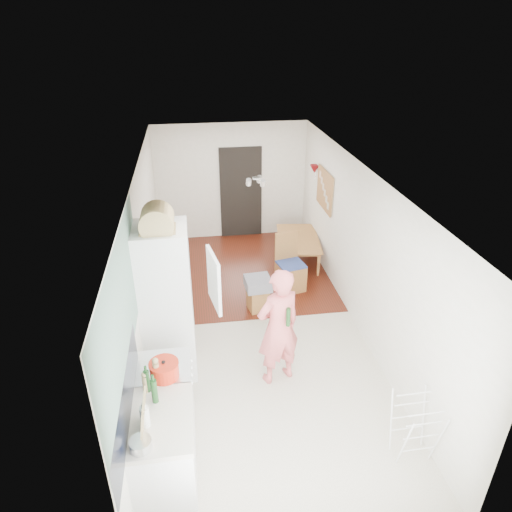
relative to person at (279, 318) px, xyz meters
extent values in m
cube|color=beige|center=(-0.13, 1.17, -0.99)|extent=(3.20, 7.00, 0.01)
cube|color=#53180E|center=(-0.13, 3.02, -0.98)|extent=(3.20, 3.30, 0.01)
cube|color=gray|center=(-1.72, -0.83, 0.86)|extent=(0.02, 3.00, 1.30)
cube|color=black|center=(-1.71, -1.38, 0.16)|extent=(0.02, 1.90, 0.50)
cube|color=black|center=(0.07, 4.65, 0.01)|extent=(0.90, 0.04, 2.00)
cube|color=white|center=(-1.43, -1.38, -0.56)|extent=(0.60, 0.90, 0.86)
cube|color=beige|center=(-1.43, -1.38, -0.10)|extent=(0.62, 0.92, 0.06)
cube|color=white|center=(-1.43, -0.63, -0.55)|extent=(0.60, 0.60, 0.88)
cube|color=silver|center=(-1.43, -0.63, -0.09)|extent=(0.60, 0.60, 0.04)
cube|color=white|center=(-1.40, 0.39, 0.09)|extent=(0.66, 0.66, 2.15)
cube|color=white|center=(-0.79, 0.09, 0.56)|extent=(0.14, 0.56, 0.70)
cube|color=white|center=(-1.09, 0.39, 0.56)|extent=(0.02, 0.52, 0.66)
cube|color=tan|center=(1.45, 3.07, 0.56)|extent=(0.03, 0.90, 0.70)
cube|color=#A57238|center=(1.44, 3.07, 0.56)|extent=(0.00, 0.94, 0.74)
cone|color=maroon|center=(1.41, 3.72, 0.76)|extent=(0.18, 0.18, 0.16)
imported|color=#D96163|center=(0.00, 0.00, 0.00)|extent=(0.84, 0.69, 1.97)
imported|color=#A57238|center=(1.07, 3.27, -0.77)|extent=(0.83, 1.29, 0.42)
cube|color=slate|center=(-0.01, 1.67, -0.49)|extent=(0.44, 0.44, 0.18)
cylinder|color=red|center=(-1.40, -0.80, 0.03)|extent=(0.34, 0.34, 0.19)
cylinder|color=silver|center=(-1.58, -1.71, -0.02)|extent=(0.25, 0.25, 0.10)
cylinder|color=#1A421B|center=(0.10, -0.11, 0.07)|extent=(0.06, 0.06, 0.26)
cylinder|color=#1A421B|center=(-1.48, -1.15, 0.07)|extent=(0.07, 0.07, 0.28)
cylinder|color=#1A421B|center=(-1.56, -0.99, 0.06)|extent=(0.07, 0.07, 0.26)
cylinder|color=silver|center=(-1.56, -1.45, 0.04)|extent=(0.10, 0.10, 0.22)
cylinder|color=tan|center=(-1.58, -1.00, 0.03)|extent=(0.07, 0.07, 0.20)
cylinder|color=tan|center=(-1.48, -0.85, 0.05)|extent=(0.08, 0.08, 0.23)
camera|label=1|loc=(-0.98, -4.66, 3.35)|focal=32.00mm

